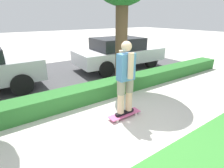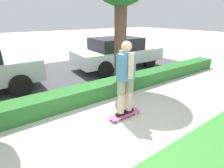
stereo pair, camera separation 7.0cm
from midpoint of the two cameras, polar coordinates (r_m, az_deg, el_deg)
The scene contains 6 objects.
ground_plane at distance 4.02m, azimuth 3.41°, elevation -13.31°, with size 60.00×60.00×0.00m, color beige.
street_asphalt at distance 7.44m, azimuth -17.17°, elevation 2.34°, with size 12.66×5.00×0.01m.
hedge_row at distance 5.10m, azimuth -7.81°, elevation -2.85°, with size 12.66×0.60×0.44m.
skateboard at distance 4.29m, azimuth 3.67°, elevation -9.79°, with size 0.83×0.24×0.09m.
skater_person at distance 3.90m, azimuth 3.99°, elevation 2.10°, with size 0.50×0.44×1.72m.
parked_car_middle at distance 8.22m, azimuth 1.52°, elevation 10.31°, with size 4.18×1.95×1.40m.
Camera 2 is at (-2.14, -2.55, 2.26)m, focal length 28.00 mm.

